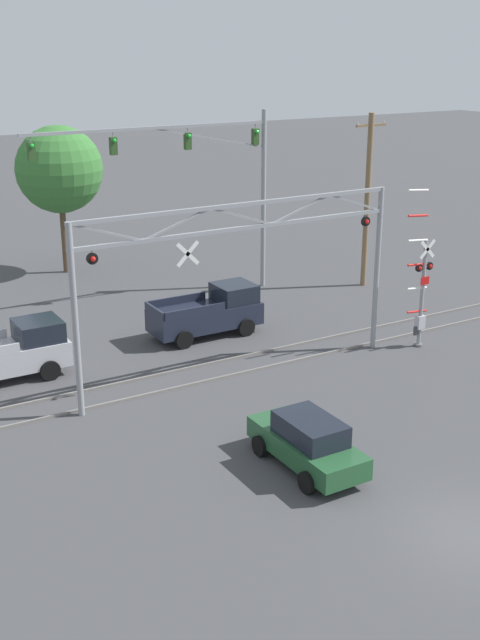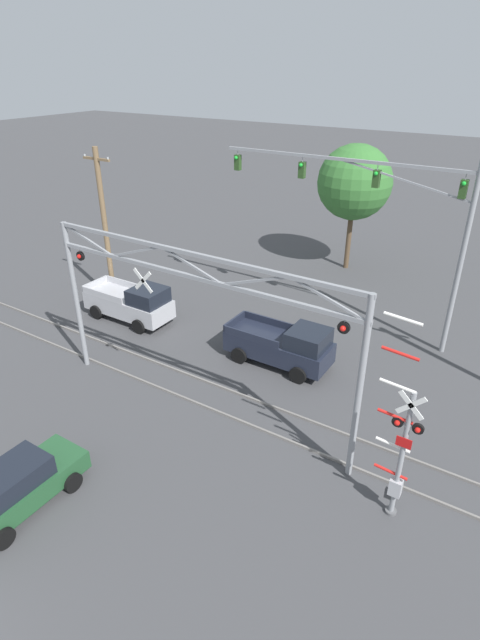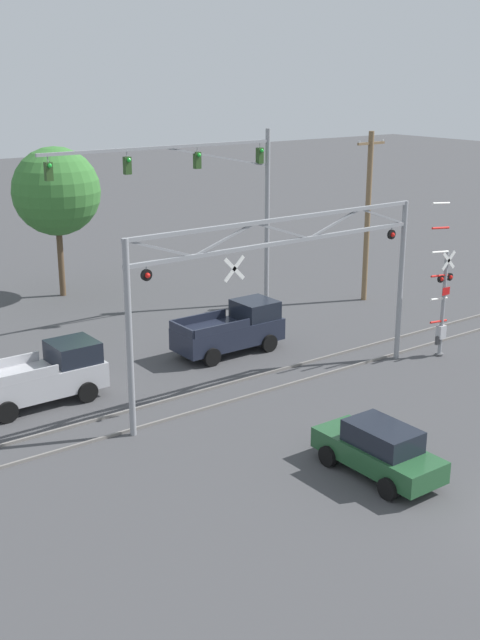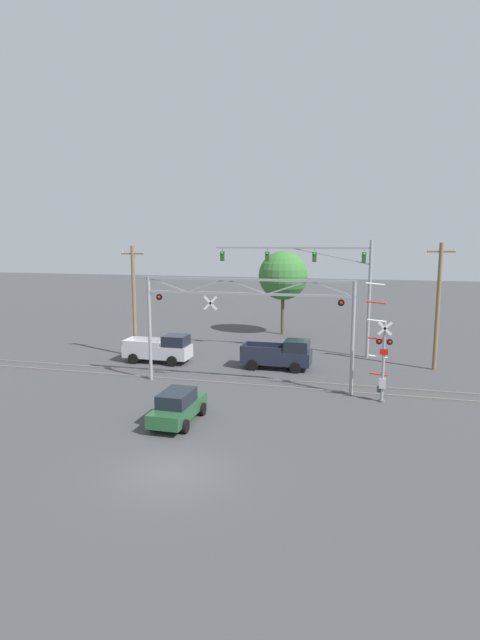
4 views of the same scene
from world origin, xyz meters
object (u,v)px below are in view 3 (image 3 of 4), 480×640
at_px(crossing_gantry, 282,270).
at_px(crossing_signal_mast, 442,303).
at_px(traffic_signal_span, 219,188).
at_px(background_tree_beyond_span, 56,192).
at_px(pickup_truck_following, 43,376).
at_px(pickup_truck_lead, 233,329).
at_px(sedan_waiting, 379,449).
at_px(utility_pole_right, 368,215).

xyz_separation_m(crossing_gantry, crossing_signal_mast, (7.93, -0.87, -2.38)).
relative_size(crossing_signal_mast, traffic_signal_span, 0.55).
height_order(traffic_signal_span, background_tree_beyond_span, traffic_signal_span).
bearing_deg(pickup_truck_following, background_tree_beyond_span, 63.01).
bearing_deg(background_tree_beyond_span, crossing_signal_mast, -64.62).
relative_size(crossing_gantry, pickup_truck_lead, 2.67).
bearing_deg(pickup_truck_following, pickup_truck_lead, 2.57).
bearing_deg(sedan_waiting, crossing_gantry, 75.61).
relative_size(traffic_signal_span, background_tree_beyond_span, 1.54).
bearing_deg(traffic_signal_span, pickup_truck_lead, -119.40).
relative_size(pickup_truck_lead, utility_pole_right, 0.55).
distance_m(crossing_signal_mast, pickup_truck_lead, 8.82).
height_order(traffic_signal_span, pickup_truck_lead, traffic_signal_span).
distance_m(crossing_signal_mast, utility_pole_right, 9.21).
distance_m(crossing_signal_mast, pickup_truck_following, 16.32).
height_order(pickup_truck_lead, sedan_waiting, pickup_truck_lead).
height_order(pickup_truck_lead, pickup_truck_following, same).
distance_m(utility_pole_right, background_tree_beyond_span, 16.11).
xyz_separation_m(crossing_gantry, background_tree_beyond_span, (-0.79, 17.50, 0.85)).
relative_size(pickup_truck_lead, sedan_waiting, 1.16).
bearing_deg(sedan_waiting, traffic_signal_span, 70.53).
bearing_deg(pickup_truck_lead, utility_pole_right, 13.76).
height_order(crossing_gantry, utility_pole_right, utility_pole_right).
height_order(utility_pole_right, background_tree_beyond_span, utility_pole_right).
xyz_separation_m(pickup_truck_following, utility_pole_right, (19.11, 2.93, 3.49)).
height_order(crossing_signal_mast, sedan_waiting, crossing_signal_mast).
relative_size(pickup_truck_lead, background_tree_beyond_span, 0.61).
xyz_separation_m(traffic_signal_span, background_tree_beyond_span, (-4.91, 7.66, -0.64)).
distance_m(crossing_signal_mast, traffic_signal_span, 12.00).
height_order(crossing_gantry, crossing_signal_mast, crossing_gantry).
height_order(traffic_signal_span, utility_pole_right, traffic_signal_span).
bearing_deg(sedan_waiting, pickup_truck_following, 117.43).
relative_size(crossing_gantry, utility_pole_right, 1.47).
height_order(pickup_truck_lead, background_tree_beyond_span, background_tree_beyond_span).
xyz_separation_m(sedan_waiting, background_tree_beyond_span, (0.94, 24.23, 4.76)).
distance_m(pickup_truck_lead, sedan_waiting, 11.86).
bearing_deg(pickup_truck_following, traffic_signal_span, 25.27).
height_order(pickup_truck_following, background_tree_beyond_span, background_tree_beyond_span).
bearing_deg(utility_pole_right, crossing_gantry, -147.93).
bearing_deg(crossing_gantry, sedan_waiting, -104.39).
relative_size(pickup_truck_following, background_tree_beyond_span, 0.62).
distance_m(traffic_signal_span, background_tree_beyond_span, 9.13).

